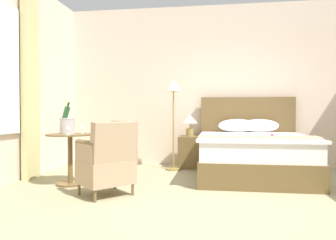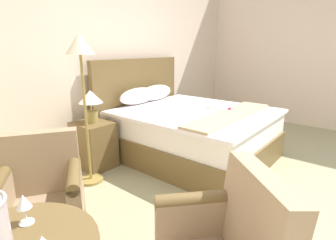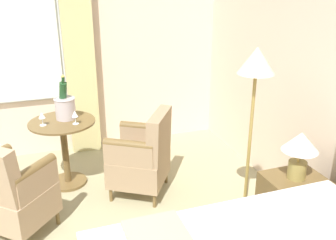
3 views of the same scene
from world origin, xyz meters
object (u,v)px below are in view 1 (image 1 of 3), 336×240
(champagne_bucket, at_px, (67,124))
(armchair_facing_bed, at_px, (107,161))
(bedside_lamp, at_px, (190,122))
(floor_lamp_brass, at_px, (173,97))
(wine_glass_near_edge, at_px, (82,127))
(bed, at_px, (253,153))
(armchair_by_window, at_px, (116,150))
(side_table_round, at_px, (70,153))
(wine_glass_near_bucket, at_px, (68,128))
(nightstand, at_px, (190,152))

(champagne_bucket, xyz_separation_m, armchair_facing_bed, (0.81, -0.57, -0.45))
(bedside_lamp, bearing_deg, floor_lamp_brass, -133.24)
(champagne_bucket, height_order, wine_glass_near_edge, champagne_bucket)
(champagne_bucket, relative_size, wine_glass_near_edge, 3.34)
(bed, relative_size, armchair_by_window, 2.34)
(side_table_round, height_order, armchair_facing_bed, armchair_facing_bed)
(bedside_lamp, relative_size, armchair_facing_bed, 0.43)
(armchair_facing_bed, bearing_deg, wine_glass_near_bucket, 153.64)
(bed, relative_size, champagne_bucket, 4.41)
(side_table_round, bearing_deg, armchair_facing_bed, -35.44)
(bed, distance_m, bedside_lamp, 1.37)
(bed, height_order, wine_glass_near_edge, bed)
(floor_lamp_brass, xyz_separation_m, wine_glass_near_edge, (-1.18, -1.30, -0.49))
(side_table_round, bearing_deg, armchair_by_window, 58.58)
(nightstand, bearing_deg, bed, -32.81)
(wine_glass_near_edge, bearing_deg, side_table_round, -134.29)
(wine_glass_near_bucket, xyz_separation_m, wine_glass_near_edge, (0.07, 0.31, 0.00))
(nightstand, relative_size, armchair_facing_bed, 0.64)
(floor_lamp_brass, height_order, wine_glass_near_edge, floor_lamp_brass)
(side_table_round, distance_m, wine_glass_near_edge, 0.41)
(wine_glass_near_bucket, height_order, wine_glass_near_edge, wine_glass_near_edge)
(bed, distance_m, armchair_facing_bed, 2.47)
(bedside_lamp, distance_m, wine_glass_near_edge, 2.16)
(champagne_bucket, bearing_deg, bed, 19.67)
(armchair_by_window, bearing_deg, bed, 7.52)
(wine_glass_near_edge, relative_size, armchair_by_window, 0.16)
(nightstand, xyz_separation_m, wine_glass_near_edge, (-1.45, -1.59, 0.54))
(champagne_bucket, distance_m, armchair_facing_bed, 1.09)
(armchair_by_window, bearing_deg, wine_glass_near_bucket, -113.07)
(bedside_lamp, xyz_separation_m, side_table_round, (-1.58, -1.72, -0.41))
(floor_lamp_brass, height_order, armchair_by_window, floor_lamp_brass)
(floor_lamp_brass, bearing_deg, armchair_by_window, -140.85)
(nightstand, height_order, wine_glass_near_bucket, wine_glass_near_bucket)
(bedside_lamp, xyz_separation_m, armchair_by_window, (-1.13, -0.99, -0.45))
(armchair_facing_bed, bearing_deg, side_table_round, 144.56)
(wine_glass_near_edge, bearing_deg, champagne_bucket, -158.53)
(champagne_bucket, bearing_deg, floor_lamp_brass, 45.11)
(champagne_bucket, distance_m, armchair_by_window, 0.97)
(floor_lamp_brass, xyz_separation_m, side_table_round, (-1.31, -1.43, -0.87))
(wine_glass_near_bucket, distance_m, armchair_facing_bed, 0.86)
(bed, height_order, champagne_bucket, bed)
(wine_glass_near_edge, relative_size, armchair_facing_bed, 0.15)
(bed, relative_size, armchair_facing_bed, 2.26)
(wine_glass_near_bucket, bearing_deg, side_table_round, 106.75)
(bed, xyz_separation_m, bedside_lamp, (-1.08, 0.70, 0.49))
(bedside_lamp, distance_m, floor_lamp_brass, 0.61)
(bedside_lamp, height_order, side_table_round, bedside_lamp)
(nightstand, distance_m, armchair_by_window, 1.51)
(bedside_lamp, relative_size, floor_lamp_brass, 0.25)
(side_table_round, distance_m, champagne_bucket, 0.43)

